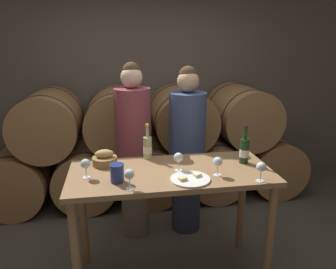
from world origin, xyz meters
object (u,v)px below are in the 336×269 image
object	(u,v)px
person_left	(134,151)
wine_glass_left	(129,175)
wine_bottle_red	(244,151)
cheese_plate	(190,179)
wine_glass_far_right	(261,167)
wine_glass_far_left	(86,164)
wine_glass_right	(218,162)
wine_bottle_white	(148,147)
person_right	(187,151)
tasting_table	(171,188)
bread_basket	(105,159)
blue_crock	(117,172)
wine_glass_center	(178,158)

from	to	relation	value
person_left	wine_glass_left	size ratio (longest dim) A/B	11.92
wine_bottle_red	cheese_plate	distance (m)	0.58
cheese_plate	wine_glass_far_right	distance (m)	0.51
wine_glass_far_left	wine_glass_right	size ratio (longest dim) A/B	1.00
wine_glass_far_right	wine_glass_right	bearing A→B (deg)	151.35
cheese_plate	wine_glass_left	distance (m)	0.45
wine_glass_left	wine_bottle_white	bearing A→B (deg)	72.19
wine_bottle_white	wine_glass_far_left	xyz separation A→B (m)	(-0.48, -0.33, 0.01)
person_right	wine_glass_far_left	bearing A→B (deg)	-141.30
cheese_plate	wine_glass_far_left	bearing A→B (deg)	167.57
tasting_table	wine_glass_right	distance (m)	0.43
tasting_table	bread_basket	bearing A→B (deg)	157.63
wine_bottle_red	cheese_plate	bearing A→B (deg)	-152.71
wine_glass_far_left	wine_glass_right	bearing A→B (deg)	-6.83
person_right	wine_bottle_red	size ratio (longest dim) A/B	5.38
blue_crock	cheese_plate	size ratio (longest dim) A/B	0.46
cheese_plate	person_left	bearing A→B (deg)	111.31
wine_glass_center	tasting_table	bearing A→B (deg)	169.93
wine_bottle_red	wine_glass_far_right	bearing A→B (deg)	-93.18
wine_glass_right	wine_glass_left	bearing A→B (deg)	-169.17
person_left	wine_bottle_red	world-z (taller)	person_left
wine_glass_left	blue_crock	bearing A→B (deg)	121.49
person_right	wine_glass_far_left	size ratio (longest dim) A/B	11.64
wine_glass_center	wine_glass_right	bearing A→B (deg)	-26.89
tasting_table	person_left	bearing A→B (deg)	109.09
person_right	wine_bottle_red	world-z (taller)	person_right
tasting_table	person_left	distance (m)	0.75
person_right	bread_basket	bearing A→B (deg)	-147.92
wine_glass_center	wine_glass_far_left	bearing A→B (deg)	-178.20
tasting_table	person_right	bearing A→B (deg)	67.99
wine_bottle_red	bread_basket	world-z (taller)	wine_bottle_red
blue_crock	tasting_table	bearing A→B (deg)	18.89
blue_crock	wine_glass_far_right	xyz separation A→B (m)	(1.01, -0.15, 0.03)
blue_crock	wine_glass_far_left	distance (m)	0.25
wine_bottle_red	wine_bottle_white	distance (m)	0.80
wine_glass_far_left	wine_glass_far_right	xyz separation A→B (m)	(1.23, -0.26, 0.00)
person_left	wine_glass_far_left	size ratio (longest dim) A/B	11.92
tasting_table	blue_crock	xyz separation A→B (m)	(-0.41, -0.14, 0.22)
person_right	bread_basket	size ratio (longest dim) A/B	8.55
wine_glass_left	wine_glass_far_left	bearing A→B (deg)	141.59
wine_glass_far_right	person_left	bearing A→B (deg)	130.07
person_left	bread_basket	bearing A→B (deg)	-117.92
wine_glass_far_left	wine_bottle_red	bearing A→B (deg)	4.56
wine_glass_right	wine_glass_far_right	xyz separation A→B (m)	(0.27, -0.15, 0.00)
person_right	blue_crock	bearing A→B (deg)	-129.47
tasting_table	wine_bottle_red	world-z (taller)	wine_bottle_red
wine_glass_left	wine_glass_right	size ratio (longest dim) A/B	1.00
wine_glass_far_left	wine_glass_center	distance (m)	0.69
bread_basket	wine_glass_left	world-z (taller)	wine_glass_left
person_left	wine_bottle_white	size ratio (longest dim) A/B	5.75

